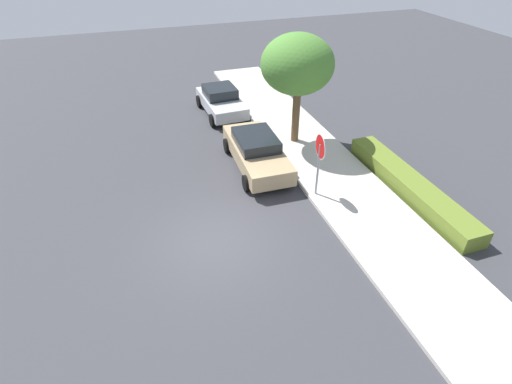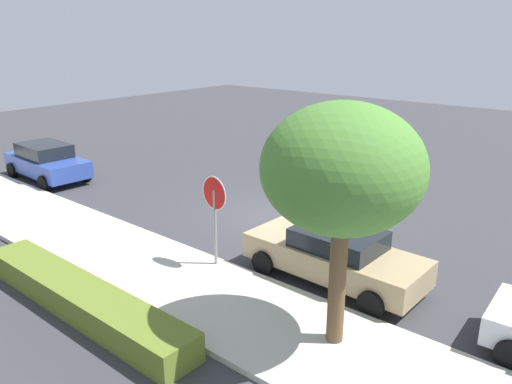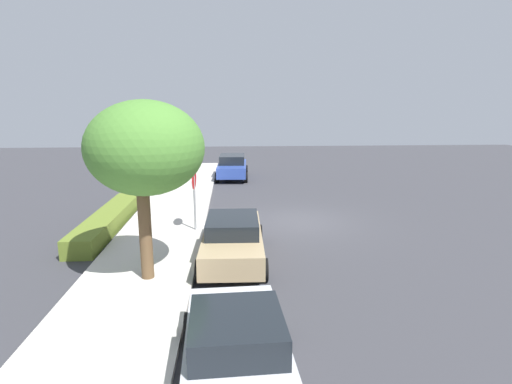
{
  "view_description": "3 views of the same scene",
  "coord_description": "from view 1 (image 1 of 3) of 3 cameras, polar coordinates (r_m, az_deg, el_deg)",
  "views": [
    {
      "loc": [
        9.52,
        -1.83,
        8.68
      ],
      "look_at": [
        -0.63,
        1.57,
        1.18
      ],
      "focal_mm": 28.0,
      "sensor_mm": 36.0,
      "label": 1
    },
    {
      "loc": [
        -9.7,
        12.63,
        6.04
      ],
      "look_at": [
        -0.72,
        1.83,
        1.45
      ],
      "focal_mm": 35.0,
      "sensor_mm": 36.0,
      "label": 2
    },
    {
      "loc": [
        -15.67,
        2.74,
        4.74
      ],
      "look_at": [
        -0.93,
        1.82,
        1.48
      ],
      "focal_mm": 28.0,
      "sensor_mm": 36.0,
      "label": 3
    }
  ],
  "objects": [
    {
      "name": "parked_car_silver",
      "position": [
        21.26,
        -5.01,
        12.86
      ],
      "size": [
        3.9,
        2.09,
        1.4
      ],
      "color": "silver",
      "rests_on": "ground_plane"
    },
    {
      "name": "front_yard_hedge",
      "position": [
        16.01,
        21.06,
        0.92
      ],
      "size": [
        6.86,
        1.0,
        0.64
      ],
      "color": "olive",
      "rests_on": "ground_plane"
    },
    {
      "name": "parked_car_tan",
      "position": [
        16.34,
        0.07,
        5.89
      ],
      "size": [
        4.59,
        2.05,
        1.4
      ],
      "color": "tan",
      "rests_on": "ground_plane"
    },
    {
      "name": "stop_sign",
      "position": [
        14.11,
        9.06,
        5.24
      ],
      "size": [
        0.89,
        0.11,
        2.55
      ],
      "color": "gray",
      "rests_on": "ground_plane"
    },
    {
      "name": "sidewalk_curb",
      "position": [
        14.71,
        14.93,
        -2.17
      ],
      "size": [
        32.0,
        3.09,
        0.14
      ],
      "primitive_type": "cube",
      "color": "beige",
      "rests_on": "ground_plane"
    },
    {
      "name": "street_tree_near_corner",
      "position": [
        17.09,
        5.94,
        17.61
      ],
      "size": [
        3.02,
        3.02,
        4.86
      ],
      "color": "brown",
      "rests_on": "ground_plane"
    },
    {
      "name": "ground_plane",
      "position": [
        13.01,
        -5.74,
        -7.03
      ],
      "size": [
        60.0,
        60.0,
        0.0
      ],
      "primitive_type": "plane",
      "color": "#38383D"
    }
  ]
}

